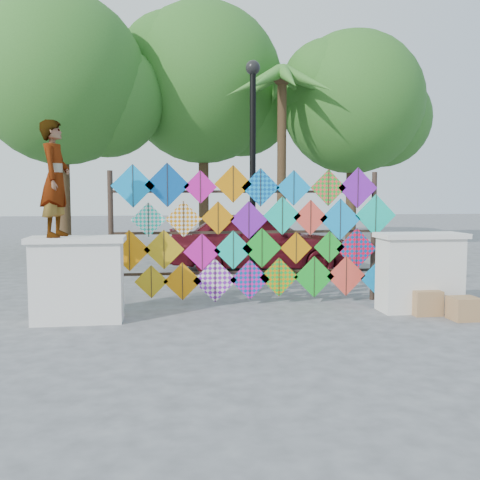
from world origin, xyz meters
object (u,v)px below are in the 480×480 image
(vendor_woman, at_px, (55,179))
(lamppost, at_px, (253,154))
(kite_rack, at_px, (254,234))
(sedan, at_px, (259,240))

(vendor_woman, bearing_deg, lamppost, -48.04)
(kite_rack, height_order, sedan, kite_rack)
(kite_rack, distance_m, vendor_woman, 3.36)
(lamppost, bearing_deg, sedan, 77.15)
(kite_rack, relative_size, lamppost, 1.12)
(lamppost, bearing_deg, vendor_woman, -146.13)
(kite_rack, xyz_separation_m, sedan, (0.81, 4.01, -0.46))
(kite_rack, height_order, lamppost, lamppost)
(sedan, relative_size, lamppost, 1.00)
(vendor_woman, relative_size, sedan, 0.38)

